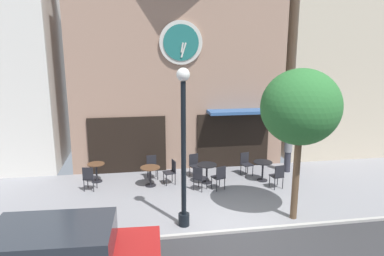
{
  "coord_description": "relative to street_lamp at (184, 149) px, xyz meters",
  "views": [
    {
      "loc": [
        -2.75,
        -8.53,
        5.02
      ],
      "look_at": [
        -0.91,
        2.73,
        2.39
      ],
      "focal_mm": 32.92,
      "sensor_mm": 36.0,
      "label": 1
    }
  ],
  "objects": [
    {
      "name": "neighbor_building_right",
      "position": [
        8.55,
        7.22,
        3.41
      ],
      "size": [
        6.26,
        4.82,
        11.38
      ],
      "color": "beige",
      "rests_on": "ground_plane"
    },
    {
      "name": "cafe_chair_right_end",
      "position": [
        3.72,
        2.13,
        -1.75
      ],
      "size": [
        0.47,
        0.47,
        0.9
      ],
      "color": "black",
      "rests_on": "ground_plane"
    },
    {
      "name": "cafe_chair_mid_row",
      "position": [
        -0.02,
        3.23,
        -1.75
      ],
      "size": [
        0.48,
        0.48,
        0.9
      ],
      "color": "black",
      "rests_on": "ground_plane"
    },
    {
      "name": "cafe_table_near_door",
      "position": [
        1.3,
        3.09,
        -1.75
      ],
      "size": [
        0.75,
        0.75,
        0.73
      ],
      "color": "black",
      "rests_on": "ground_plane"
    },
    {
      "name": "street_lamp",
      "position": [
        0.0,
        0.0,
        0.0
      ],
      "size": [
        0.36,
        0.36,
        4.5
      ],
      "color": "black",
      "rests_on": "ground_plane"
    },
    {
      "name": "street_tree",
      "position": [
        3.31,
        -0.09,
        1.08
      ],
      "size": [
        2.28,
        2.05,
        4.46
      ],
      "color": "brown",
      "rests_on": "ground_plane"
    },
    {
      "name": "cafe_table_rightmost",
      "position": [
        -2.81,
        3.88,
        -1.8
      ],
      "size": [
        0.64,
        0.64,
        0.72
      ],
      "color": "black",
      "rests_on": "ground_plane"
    },
    {
      "name": "cafe_chair_under_awning",
      "position": [
        -0.71,
        3.92,
        -1.75
      ],
      "size": [
        0.44,
        0.44,
        0.9
      ],
      "color": "black",
      "rests_on": "ground_plane"
    },
    {
      "name": "cafe_chair_left_end",
      "position": [
        3.02,
        3.69,
        -1.75
      ],
      "size": [
        0.5,
        0.5,
        0.9
      ],
      "color": "black",
      "rests_on": "ground_plane"
    },
    {
      "name": "cafe_chair_near_lamp",
      "position": [
        -2.97,
        3.02,
        -1.75
      ],
      "size": [
        0.49,
        0.49,
        0.9
      ],
      "color": "black",
      "rests_on": "ground_plane"
    },
    {
      "name": "cafe_table_near_curb",
      "position": [
        3.46,
        2.96,
        -1.75
      ],
      "size": [
        0.71,
        0.71,
        0.76
      ],
      "color": "black",
      "rests_on": "ground_plane"
    },
    {
      "name": "cafe_chair_near_tree",
      "position": [
        0.97,
        3.84,
        -1.75
      ],
      "size": [
        0.49,
        0.49,
        0.9
      ],
      "color": "black",
      "rests_on": "ground_plane"
    },
    {
      "name": "cafe_chair_facing_wall",
      "position": [
        0.88,
        2.4,
        -1.75
      ],
      "size": [
        0.56,
        0.56,
        0.9
      ],
      "color": "black",
      "rests_on": "ground_plane"
    },
    {
      "name": "clock_building",
      "position": [
        0.58,
        6.27,
        3.37
      ],
      "size": [
        8.81,
        4.32,
        10.89
      ],
      "color": "#9E7A66",
      "rests_on": "ground_plane"
    },
    {
      "name": "pedestrian_grey",
      "position": [
        4.83,
        3.77,
        -1.42
      ],
      "size": [
        0.41,
        0.41,
        1.67
      ],
      "color": "#2D2D38",
      "rests_on": "ground_plane"
    },
    {
      "name": "cafe_chair_curbside",
      "position": [
        1.62,
        2.36,
        -1.75
      ],
      "size": [
        0.51,
        0.51,
        0.9
      ],
      "color": "black",
      "rests_on": "ground_plane"
    },
    {
      "name": "cafe_table_center",
      "position": [
        -0.81,
        3.13,
        -1.76
      ],
      "size": [
        0.73,
        0.73,
        0.72
      ],
      "color": "black",
      "rests_on": "ground_plane"
    },
    {
      "name": "ground_plane",
      "position": [
        1.49,
        -1.1,
        -2.31
      ],
      "size": [
        26.74,
        11.83,
        0.13
      ],
      "color": "gray"
    }
  ]
}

